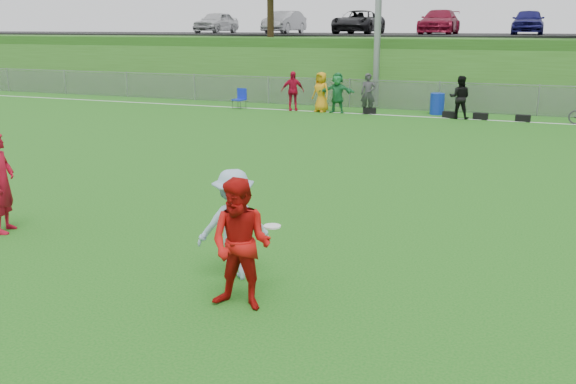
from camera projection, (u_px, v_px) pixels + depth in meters
The scene contains 14 objects.
ground at pixel (233, 270), 9.74m from camera, with size 120.00×120.00×0.00m, color #135812.
sideline_far at pixel (431, 117), 25.95m from camera, with size 60.00×0.10×0.01m, color white.
fence at pixel (439, 96), 27.59m from camera, with size 58.00×0.06×1.30m.
berm at pixel (469, 63), 37.27m from camera, with size 120.00×18.00×3.00m, color #285518.
parking_lot at pixel (475, 35), 38.68m from camera, with size 120.00×12.00×0.10m, color black.
car_row at pixel (454, 22), 38.01m from camera, with size 32.04×5.18×1.44m.
spectator_row at pixel (355, 93), 26.87m from camera, with size 8.05×0.85×1.69m.
gear_bags at pixel (454, 115), 25.68m from camera, with size 6.67×0.41×0.26m.
player_red_left at pixel (1, 182), 11.33m from camera, with size 0.66×0.44×1.82m, color #A50B21.
player_red_center at pixel (241, 245), 8.22m from camera, with size 0.85×0.66×1.74m, color #B60F0C.
player_blue at pixel (234, 225), 9.23m from camera, with size 1.05×0.60×1.63m, color #90B0C8.
frisbee at pixel (272, 226), 8.69m from camera, with size 0.24×0.24×0.02m.
recycling_bin at pixel (437, 104), 26.71m from camera, with size 0.59×0.59×0.88m, color #0F2CA3.
camp_chair at pixel (239, 103), 28.66m from camera, with size 0.56×0.57×0.89m.
Camera 1 is at (4.13, -8.19, 3.59)m, focal length 40.00 mm.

